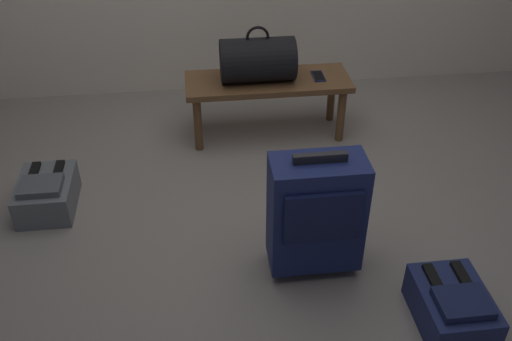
# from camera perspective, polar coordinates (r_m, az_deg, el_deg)

# --- Properties ---
(ground_plane) EXTENTS (6.60, 6.60, 0.00)m
(ground_plane) POSITION_cam_1_polar(r_m,az_deg,el_deg) (2.98, 1.35, -5.08)
(ground_plane) COLOR gray
(bench) EXTENTS (1.00, 0.36, 0.38)m
(bench) POSITION_cam_1_polar(r_m,az_deg,el_deg) (3.53, 1.18, 8.25)
(bench) COLOR brown
(bench) RESTS_ON ground
(duffel_bag_black) EXTENTS (0.44, 0.26, 0.34)m
(duffel_bag_black) POSITION_cam_1_polar(r_m,az_deg,el_deg) (3.44, 0.16, 11.02)
(duffel_bag_black) COLOR black
(duffel_bag_black) RESTS_ON bench
(cell_phone) EXTENTS (0.07, 0.14, 0.01)m
(cell_phone) POSITION_cam_1_polar(r_m,az_deg,el_deg) (3.55, 6.23, 9.36)
(cell_phone) COLOR #191E4C
(cell_phone) RESTS_ON bench
(suitcase_upright_navy) EXTENTS (0.41, 0.24, 0.63)m
(suitcase_upright_navy) POSITION_cam_1_polar(r_m,az_deg,el_deg) (2.53, 6.02, -4.22)
(suitcase_upright_navy) COLOR navy
(suitcase_upright_navy) RESTS_ON ground
(backpack_grey) EXTENTS (0.28, 0.38, 0.21)m
(backpack_grey) POSITION_cam_1_polar(r_m,az_deg,el_deg) (3.20, -20.17, -2.15)
(backpack_grey) COLOR slate
(backpack_grey) RESTS_ON ground
(backpack_navy) EXTENTS (0.28, 0.38, 0.21)m
(backpack_navy) POSITION_cam_1_polar(r_m,az_deg,el_deg) (2.57, 18.99, -12.74)
(backpack_navy) COLOR navy
(backpack_navy) RESTS_ON ground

